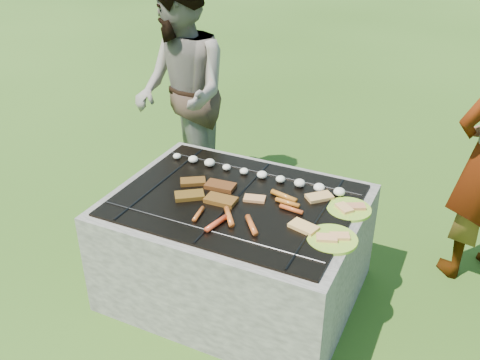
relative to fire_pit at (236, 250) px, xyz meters
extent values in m
plane|color=#254511|center=(0.00, 0.00, -0.28)|extent=(60.00, 60.00, 0.00)
cube|color=#9D978B|center=(0.00, 0.41, 0.02)|extent=(1.30, 0.18, 0.60)
cube|color=#A49C91|center=(0.00, -0.41, 0.02)|extent=(1.30, 0.18, 0.60)
cube|color=gray|center=(-0.56, 0.00, 0.02)|extent=(0.18, 0.64, 0.60)
cube|color=gray|center=(0.56, 0.00, 0.02)|extent=(0.18, 0.64, 0.60)
cube|color=black|center=(0.00, 0.00, -0.04)|extent=(0.94, 0.64, 0.48)
sphere|color=#FF5914|center=(0.00, 0.00, 0.18)|extent=(0.10, 0.10, 0.10)
cube|color=black|center=(0.00, 0.00, 0.32)|extent=(1.20, 0.90, 0.01)
cylinder|color=black|center=(-0.45, 0.00, 0.33)|extent=(0.01, 0.88, 0.01)
cylinder|color=black|center=(0.00, 0.00, 0.33)|extent=(0.01, 0.88, 0.01)
cylinder|color=black|center=(0.45, 0.00, 0.33)|extent=(0.01, 0.88, 0.01)
cylinder|color=black|center=(0.00, -0.32, 0.33)|extent=(1.18, 0.01, 0.01)
cylinder|color=black|center=(0.00, 0.32, 0.33)|extent=(1.18, 0.01, 0.01)
ellipsoid|color=beige|center=(-0.52, 0.27, 0.35)|extent=(0.05, 0.05, 0.03)
ellipsoid|color=white|center=(-0.41, 0.27, 0.35)|extent=(0.06, 0.06, 0.04)
ellipsoid|color=beige|center=(-0.30, 0.27, 0.35)|extent=(0.06, 0.06, 0.04)
ellipsoid|color=#F3EACE|center=(-0.19, 0.27, 0.35)|extent=(0.05, 0.05, 0.03)
ellipsoid|color=white|center=(-0.08, 0.27, 0.35)|extent=(0.05, 0.05, 0.03)
ellipsoid|color=white|center=(0.03, 0.27, 0.35)|extent=(0.06, 0.06, 0.04)
ellipsoid|color=#F0EBCC|center=(0.14, 0.27, 0.35)|extent=(0.05, 0.05, 0.04)
ellipsoid|color=beige|center=(0.25, 0.27, 0.35)|extent=(0.06, 0.06, 0.04)
ellipsoid|color=white|center=(0.37, 0.27, 0.35)|extent=(0.06, 0.06, 0.04)
ellipsoid|color=beige|center=(0.48, 0.27, 0.35)|extent=(0.06, 0.06, 0.04)
cube|color=brown|center=(-0.29, 0.05, 0.34)|extent=(0.16, 0.14, 0.02)
cube|color=brown|center=(-0.13, 0.07, 0.34)|extent=(0.17, 0.10, 0.02)
cube|color=#8D5E19|center=(-0.23, -0.09, 0.34)|extent=(0.17, 0.16, 0.02)
cube|color=#A0641D|center=(-0.06, -0.06, 0.34)|extent=(0.17, 0.10, 0.02)
cylinder|color=#BC6D1F|center=(0.22, 0.11, 0.34)|extent=(0.16, 0.07, 0.03)
cylinder|color=#C38320|center=(0.26, 0.06, 0.34)|extent=(0.14, 0.04, 0.02)
cylinder|color=#E75A26|center=(0.30, 0.01, 0.34)|extent=(0.13, 0.04, 0.02)
cylinder|color=orange|center=(0.05, -0.19, 0.34)|extent=(0.12, 0.14, 0.03)
cylinder|color=#CB6621|center=(0.18, -0.21, 0.34)|extent=(0.12, 0.14, 0.03)
cylinder|color=#C0601F|center=(-0.10, -0.23, 0.34)|extent=(0.04, 0.12, 0.02)
cylinder|color=#EB4A26|center=(0.02, -0.27, 0.34)|extent=(0.06, 0.15, 0.03)
cube|color=tan|center=(0.09, 0.03, 0.34)|extent=(0.12, 0.09, 0.01)
cube|color=#DFB772|center=(0.41, -0.11, 0.34)|extent=(0.15, 0.11, 0.02)
cube|color=tan|center=(0.39, 0.19, 0.34)|extent=(0.15, 0.15, 0.02)
cylinder|color=yellow|center=(0.56, 0.16, 0.33)|extent=(0.24, 0.24, 0.01)
cube|color=#F9C17F|center=(0.54, 0.14, 0.34)|extent=(0.11, 0.10, 0.02)
cube|color=tan|center=(0.59, 0.18, 0.34)|extent=(0.11, 0.09, 0.02)
cylinder|color=gold|center=(0.56, -0.13, 0.33)|extent=(0.31, 0.31, 0.02)
cube|color=#F9B47F|center=(0.54, -0.15, 0.34)|extent=(0.11, 0.09, 0.02)
cube|color=#DECE72|center=(0.59, -0.11, 0.34)|extent=(0.11, 0.09, 0.02)
imported|color=gray|center=(-0.82, 0.82, 0.51)|extent=(0.97, 0.97, 1.59)
camera|label=1|loc=(1.06, -2.15, 1.77)|focal=40.00mm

